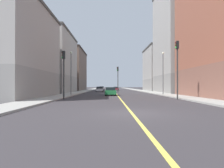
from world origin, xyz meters
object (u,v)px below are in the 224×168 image
Objects in this scene: street_lamp_left_near at (163,69)px; car_green at (111,91)px; building_left_far at (163,69)px; traffic_light_right_near at (64,68)px; traffic_light_median_far at (118,76)px; street_lamp_right_near at (71,68)px; car_white at (102,88)px; traffic_light_left_near at (177,62)px; building_left_mid at (183,39)px; car_maroon at (116,88)px; car_silver at (100,89)px; building_right_distant at (68,70)px; building_right_corner at (5,51)px; building_right_midblock at (48,63)px.

street_lamp_left_near is 1.53× the size of car_green.
building_left_far reaches higher than car_green.
traffic_light_median_far is (6.98, 20.06, 0.07)m from traffic_light_right_near.
car_white is at bearing 84.45° from street_lamp_right_near.
traffic_light_median_far is 0.81× the size of street_lamp_right_near.
traffic_light_left_near is at bearing 0.00° from traffic_light_right_near.
traffic_light_right_near is 11.65m from car_green.
traffic_light_left_near is (-8.39, -20.72, -7.53)m from building_left_mid.
street_lamp_right_near is (-13.94, 9.35, 0.10)m from traffic_light_left_near.
car_maroon is (8.40, 35.67, -3.76)m from street_lamp_right_near.
traffic_light_right_near is at bearing -94.94° from car_silver.
car_white is at bearing 16.10° from building_right_distant.
car_green is (-15.97, -10.82, -11.16)m from building_left_mid.
car_green is 20.16m from car_silver.
car_white is (2.48, 44.96, -2.95)m from traffic_light_right_near.
traffic_light_left_near is 31.82m from car_silver.
building_left_far is 28.02m from street_lamp_left_near.
building_right_corner reaches higher than street_lamp_left_near.
building_left_mid is at bearing -52.10° from car_white.
building_right_midblock reaches higher than traffic_light_right_near.
traffic_light_left_near is 0.97× the size of street_lamp_left_near.
building_right_corner is 23.34m from street_lamp_left_near.
building_left_far is 20.86m from car_silver.
building_left_mid is 30.17m from building_right_midblock.
building_left_far is at bearing -9.63° from building_right_distant.
traffic_light_right_near is (-21.35, -36.80, -2.92)m from building_left_far.
building_left_mid reaches higher than street_lamp_left_near.
building_right_distant is at bearing 132.40° from car_silver.
building_right_distant is at bearing 90.00° from building_right_corner.
traffic_light_left_near is 20.94m from traffic_light_median_far.
building_left_mid is 1.43× the size of building_right_midblock.
building_right_distant is 2.69× the size of street_lamp_left_near.
street_lamp_left_near is at bearing -26.96° from building_right_midblock.
building_right_midblock is at bearing -152.32° from building_left_far.
traffic_light_left_near is 0.96× the size of street_lamp_right_near.
car_green is at bearing -93.33° from car_maroon.
building_right_midblock is 2.37× the size of street_lamp_right_near.
building_right_midblock reaches higher than building_right_corner.
traffic_light_median_far is (-14.37, -0.66, -8.14)m from building_left_mid.
building_right_midblock reaches higher than car_white.
street_lamp_right_near reaches higher than car_green.
traffic_light_right_near is at bearing -99.36° from car_maroon.
car_silver is at bearing 67.60° from building_right_corner.
building_right_midblock is (-29.71, -15.59, 0.04)m from building_left_far.
street_lamp_right_near is (-0.98, 9.35, 0.77)m from traffic_light_right_near.
car_green is at bearing 25.60° from building_right_corner.
car_white is at bearing 65.48° from building_right_midblock.
building_left_far is at bearing 49.35° from traffic_light_median_far.
building_left_far is at bearing -30.55° from car_maroon.
building_right_distant reaches higher than car_white.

